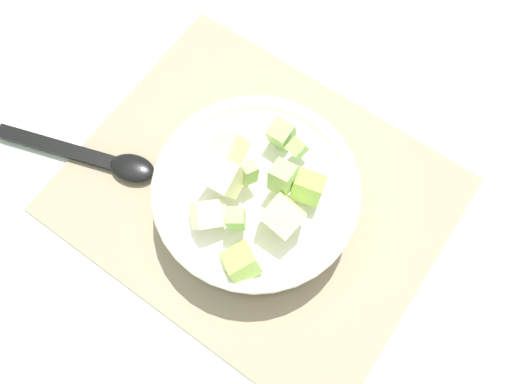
{
  "coord_description": "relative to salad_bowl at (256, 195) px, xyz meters",
  "views": [
    {
      "loc": [
        0.12,
        -0.17,
        0.58
      ],
      "look_at": [
        0.01,
        -0.01,
        0.05
      ],
      "focal_mm": 35.43,
      "sensor_mm": 36.0,
      "label": 1
    }
  ],
  "objects": [
    {
      "name": "ground_plane",
      "position": [
        -0.01,
        0.01,
        -0.05
      ],
      "size": [
        2.4,
        2.4,
        0.0
      ],
      "primitive_type": "plane",
      "color": "silver"
    },
    {
      "name": "placemat",
      "position": [
        -0.01,
        0.01,
        -0.04
      ],
      "size": [
        0.44,
        0.35,
        0.01
      ],
      "primitive_type": "cube",
      "color": "gray",
      "rests_on": "ground_plane"
    },
    {
      "name": "salad_bowl",
      "position": [
        0.0,
        0.0,
        0.0
      ],
      "size": [
        0.23,
        0.23,
        0.12
      ],
      "color": "white",
      "rests_on": "placemat"
    },
    {
      "name": "serving_spoon",
      "position": [
        -0.19,
        -0.06,
        -0.03
      ],
      "size": [
        0.21,
        0.09,
        0.01
      ],
      "color": "black",
      "rests_on": "placemat"
    }
  ]
}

